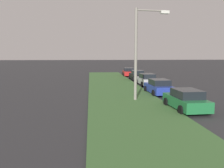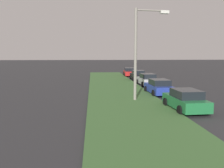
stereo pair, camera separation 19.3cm
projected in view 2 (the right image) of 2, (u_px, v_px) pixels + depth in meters
The scene contains 7 objects.
grass_median at pixel (124, 99), 20.82m from camera, with size 60.00×6.00×0.12m, color #3D6633.
parked_car_green at pixel (185, 100), 16.92m from camera, with size 4.38×2.17×1.47m.
parked_car_blue at pixel (159, 87), 23.64m from camera, with size 4.37×2.16×1.47m.
parked_car_silver at pixel (147, 80), 30.34m from camera, with size 4.35×2.11×1.47m.
parked_car_black at pixel (138, 75), 36.53m from camera, with size 4.33×2.07×1.47m.
parked_car_red at pixel (129, 72), 42.98m from camera, with size 4.39×2.19×1.47m.
streetlight at pixel (140, 48), 19.89m from camera, with size 0.61×2.87×7.50m.
Camera 2 is at (-10.36, 9.84, 3.88)m, focal length 39.44 mm.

